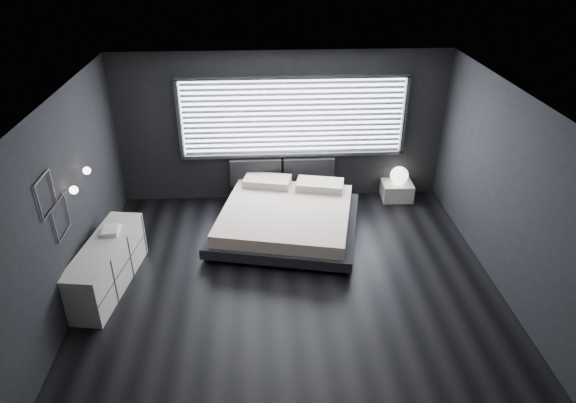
{
  "coord_description": "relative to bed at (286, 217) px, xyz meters",
  "views": [
    {
      "loc": [
        -0.41,
        -6.11,
        4.7
      ],
      "look_at": [
        0.0,
        0.85,
        0.9
      ],
      "focal_mm": 32.0,
      "sensor_mm": 36.0,
      "label": 1
    }
  ],
  "objects": [
    {
      "name": "book_stack",
      "position": [
        -2.63,
        -1.04,
        0.47
      ],
      "size": [
        0.26,
        0.34,
        0.07
      ],
      "color": "silver",
      "rests_on": "dresser"
    },
    {
      "name": "sconce_near",
      "position": [
        -2.89,
        -1.38,
        1.32
      ],
      "size": [
        0.18,
        0.11,
        0.11
      ],
      "color": "silver",
      "rests_on": "ground"
    },
    {
      "name": "dresser",
      "position": [
        -2.66,
        -1.36,
        0.08
      ],
      "size": [
        0.77,
        1.87,
        0.72
      ],
      "color": "beige",
      "rests_on": "ground"
    },
    {
      "name": "nightstand",
      "position": [
        2.18,
        1.07,
        -0.12
      ],
      "size": [
        0.59,
        0.49,
        0.33
      ],
      "primitive_type": "cube",
      "rotation": [
        0.0,
        0.0,
        -0.03
      ],
      "color": "beige",
      "rests_on": "ground"
    },
    {
      "name": "window",
      "position": [
        0.19,
        1.27,
        1.33
      ],
      "size": [
        4.14,
        0.09,
        1.52
      ],
      "color": "white",
      "rests_on": "ground"
    },
    {
      "name": "wall_art_upper",
      "position": [
        -2.98,
        -1.98,
        1.57
      ],
      "size": [
        0.01,
        0.48,
        0.48
      ],
      "color": "#47474C",
      "rests_on": "ground"
    },
    {
      "name": "wall_art_lower",
      "position": [
        -2.98,
        -1.73,
        1.1
      ],
      "size": [
        0.01,
        0.48,
        0.48
      ],
      "color": "#47474C",
      "rests_on": "ground"
    },
    {
      "name": "sconce_far",
      "position": [
        -2.89,
        -0.78,
        1.32
      ],
      "size": [
        0.18,
        0.11,
        0.11
      ],
      "color": "silver",
      "rests_on": "ground"
    },
    {
      "name": "orb_lamp",
      "position": [
        2.2,
        1.06,
        0.22
      ],
      "size": [
        0.34,
        0.34,
        0.34
      ],
      "primitive_type": "sphere",
      "color": "white",
      "rests_on": "nightstand"
    },
    {
      "name": "headboard",
      "position": [
        -0.01,
        1.21,
        0.29
      ],
      "size": [
        1.96,
        0.16,
        0.52
      ],
      "color": "black",
      "rests_on": "ground"
    },
    {
      "name": "bed",
      "position": [
        0.0,
        0.0,
        0.0
      ],
      "size": [
        2.79,
        2.71,
        0.61
      ],
      "color": "black",
      "rests_on": "ground"
    },
    {
      "name": "room",
      "position": [
        -0.01,
        -1.43,
        1.12
      ],
      "size": [
        6.04,
        6.0,
        2.8
      ],
      "color": "black",
      "rests_on": "ground"
    }
  ]
}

